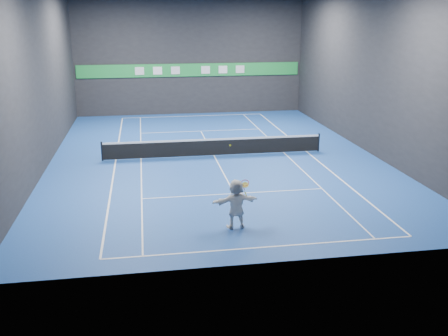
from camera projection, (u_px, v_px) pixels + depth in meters
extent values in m
plane|color=#1B4495|center=(214.00, 156.00, 28.39)|extent=(26.00, 26.00, 0.00)
cube|color=black|center=(190.00, 57.00, 39.34)|extent=(18.00, 0.10, 9.00)
cube|color=black|center=(276.00, 126.00, 14.81)|extent=(18.00, 0.10, 9.00)
cube|color=black|center=(41.00, 79.00, 25.68)|extent=(0.10, 26.00, 9.00)
cube|color=black|center=(369.00, 73.00, 28.46)|extent=(0.10, 26.00, 9.00)
cube|color=white|center=(263.00, 247.00, 17.17)|extent=(10.98, 0.08, 0.01)
cube|color=white|center=(193.00, 116.00, 39.61)|extent=(10.98, 0.08, 0.01)
cube|color=white|center=(116.00, 160.00, 27.54)|extent=(0.08, 23.78, 0.01)
cube|color=white|center=(307.00, 152.00, 29.24)|extent=(0.08, 23.78, 0.01)
cube|color=white|center=(141.00, 159.00, 27.75)|extent=(0.06, 23.78, 0.01)
cube|color=white|center=(284.00, 153.00, 29.02)|extent=(0.06, 23.78, 0.01)
cube|color=white|center=(234.00, 194.00, 22.35)|extent=(8.23, 0.06, 0.01)
cube|color=white|center=(201.00, 131.00, 34.43)|extent=(8.23, 0.06, 0.01)
cube|color=white|center=(214.00, 156.00, 28.39)|extent=(0.06, 12.80, 0.01)
imported|color=white|center=(236.00, 204.00, 18.52)|extent=(1.81, 0.76, 1.90)
sphere|color=#F6FA29|center=(230.00, 145.00, 17.89)|extent=(0.07, 0.07, 0.07)
cylinder|color=black|center=(102.00, 151.00, 27.27)|extent=(0.10, 0.10, 1.07)
cylinder|color=black|center=(319.00, 142.00, 29.19)|extent=(0.10, 0.10, 1.07)
cube|color=black|center=(214.00, 148.00, 28.25)|extent=(12.40, 0.03, 0.86)
cube|color=white|center=(214.00, 140.00, 28.11)|extent=(12.40, 0.04, 0.10)
cube|color=green|center=(191.00, 70.00, 39.57)|extent=(17.64, 0.06, 1.00)
cube|color=silver|center=(140.00, 71.00, 38.90)|extent=(0.70, 0.04, 0.60)
cube|color=white|center=(158.00, 71.00, 39.11)|extent=(0.70, 0.04, 0.60)
cube|color=silver|center=(175.00, 70.00, 39.33)|extent=(0.70, 0.04, 0.60)
cube|color=white|center=(206.00, 70.00, 39.70)|extent=(0.70, 0.04, 0.60)
cube|color=white|center=(223.00, 70.00, 39.92)|extent=(0.70, 0.04, 0.60)
cube|color=silver|center=(240.00, 69.00, 40.14)|extent=(0.70, 0.04, 0.60)
torus|color=red|center=(245.00, 183.00, 18.39)|extent=(0.41, 0.34, 0.27)
cylinder|color=#DEE751|center=(245.00, 185.00, 18.41)|extent=(0.35, 0.29, 0.21)
cylinder|color=red|center=(244.00, 189.00, 18.45)|extent=(0.09, 0.12, 0.17)
cylinder|color=yellow|center=(246.00, 194.00, 18.49)|extent=(0.14, 0.16, 0.24)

